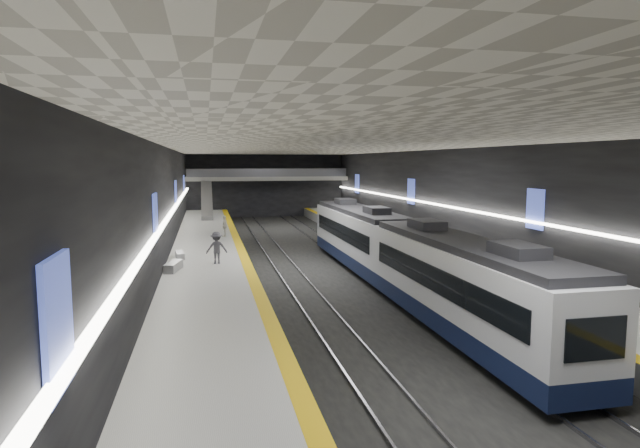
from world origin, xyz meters
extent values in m
plane|color=black|center=(0.00, 0.00, 0.00)|extent=(70.00, 70.00, 0.00)
cube|color=beige|center=(0.00, 0.00, 8.00)|extent=(20.00, 70.00, 0.04)
cube|color=black|center=(-10.00, 0.00, 4.00)|extent=(0.04, 70.00, 8.00)
cube|color=black|center=(10.00, 0.00, 4.00)|extent=(0.04, 70.00, 8.00)
cube|color=black|center=(0.00, 35.00, 4.00)|extent=(20.00, 0.04, 8.00)
cube|color=slate|center=(-7.50, 0.00, 0.50)|extent=(5.00, 70.00, 1.00)
cube|color=#A5A5A0|center=(-7.50, 0.00, 1.01)|extent=(5.00, 70.00, 0.02)
cube|color=#E7B50C|center=(-5.30, 0.00, 1.02)|extent=(0.60, 70.00, 0.02)
cube|color=slate|center=(7.50, 0.00, 0.50)|extent=(5.00, 70.00, 1.00)
cube|color=#A5A5A0|center=(7.50, 0.00, 1.01)|extent=(5.00, 70.00, 0.02)
cube|color=#E7B50C|center=(5.30, 0.00, 1.02)|extent=(0.60, 70.00, 0.02)
cube|color=gray|center=(-3.22, 0.00, 0.06)|extent=(0.08, 70.00, 0.12)
cube|color=gray|center=(-1.78, 0.00, 0.06)|extent=(0.08, 70.00, 0.12)
cube|color=gray|center=(1.78, 0.00, 0.06)|extent=(0.08, 70.00, 0.12)
cube|color=gray|center=(3.22, 0.00, 0.06)|extent=(0.08, 70.00, 0.12)
cube|color=#0F1839|center=(2.50, -14.37, 0.75)|extent=(2.65, 15.00, 0.80)
cube|color=silver|center=(2.50, -14.37, 2.40)|extent=(2.65, 15.00, 2.50)
cube|color=black|center=(2.50, -14.37, 3.80)|extent=(2.44, 14.25, 0.30)
cube|color=black|center=(2.50, -14.37, 2.45)|extent=(2.69, 13.20, 1.00)
cube|color=black|center=(2.50, -21.89, 2.35)|extent=(1.85, 0.05, 1.20)
cube|color=#0F1839|center=(2.50, 0.63, 0.75)|extent=(2.65, 15.00, 0.80)
cube|color=silver|center=(2.50, 0.63, 2.40)|extent=(2.65, 15.00, 2.50)
cube|color=black|center=(2.50, 0.63, 3.80)|extent=(2.44, 14.25, 0.30)
cube|color=black|center=(2.50, 0.63, 2.45)|extent=(2.69, 13.20, 1.00)
cube|color=black|center=(2.50, -6.89, 2.35)|extent=(1.85, 0.05, 1.20)
cube|color=#3F51BE|center=(-9.92, -25.00, 4.50)|extent=(0.10, 1.50, 2.20)
cube|color=#3F51BE|center=(-9.92, -8.00, 4.50)|extent=(0.10, 1.50, 2.20)
cube|color=#3F51BE|center=(-9.92, 10.00, 4.50)|extent=(0.10, 1.50, 2.20)
cube|color=#3F51BE|center=(-9.92, 27.00, 4.50)|extent=(0.10, 1.50, 2.20)
cube|color=#3F51BE|center=(9.92, -8.00, 4.50)|extent=(0.10, 1.50, 2.20)
cube|color=#3F51BE|center=(9.92, 10.00, 4.50)|extent=(0.10, 1.50, 2.20)
cube|color=#3F51BE|center=(9.92, 27.00, 4.50)|extent=(0.10, 1.50, 2.20)
cube|color=white|center=(-9.80, 0.00, 3.80)|extent=(0.25, 68.60, 0.12)
cube|color=white|center=(9.80, 0.00, 3.80)|extent=(0.25, 68.60, 0.12)
cube|color=gray|center=(0.00, 33.00, 5.00)|extent=(20.00, 3.00, 0.50)
cube|color=#47474C|center=(0.00, 31.55, 5.75)|extent=(19.60, 0.08, 1.00)
cube|color=#99999E|center=(-7.50, 26.00, 2.90)|extent=(1.20, 7.50, 3.92)
cube|color=#99999E|center=(-9.45, -3.46, 1.25)|extent=(0.99, 2.13, 0.50)
cube|color=#99999E|center=(-9.29, 0.48, 1.20)|extent=(0.68, 1.72, 0.41)
cube|color=#99999E|center=(9.06, 17.63, 1.20)|extent=(0.65, 1.71, 0.41)
imported|color=#C34949|center=(5.71, -15.15, 1.85)|extent=(0.53, 0.69, 1.70)
imported|color=beige|center=(-6.16, 9.81, 1.87)|extent=(0.64, 1.09, 1.74)
imported|color=#3E3D44|center=(-7.04, -1.87, 1.96)|extent=(1.28, 0.79, 1.91)
camera|label=1|loc=(-7.59, -33.84, 7.05)|focal=30.00mm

